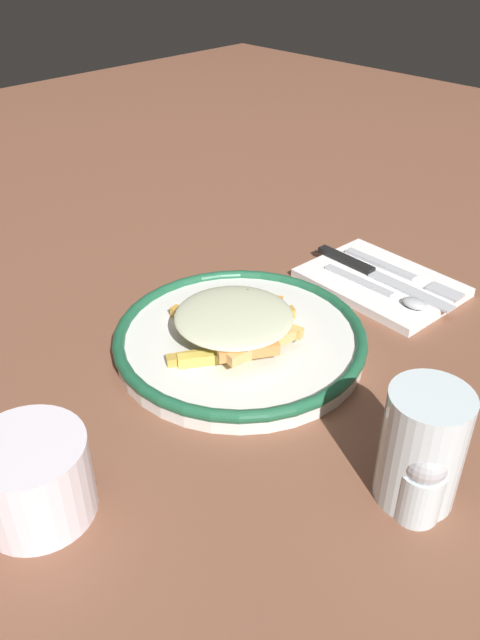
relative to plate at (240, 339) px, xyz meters
name	(u,v)px	position (x,y,z in m)	size (l,w,h in m)	color
ground_plane	(240,349)	(0.00, 0.00, -0.01)	(2.60, 2.60, 0.00)	brown
plate	(240,339)	(0.00, 0.00, 0.00)	(0.28, 0.28, 0.03)	white
fries_heap	(235,323)	(0.01, 0.00, 0.03)	(0.18, 0.18, 0.04)	#E0BD62
napkin	(381,283)	(-0.23, 0.03, -0.01)	(0.14, 0.19, 0.01)	white
fork	(401,273)	(-0.26, 0.04, 0.00)	(0.02, 0.18, 0.01)	silver
knife	(370,271)	(-0.23, 0.01, 0.00)	(0.03, 0.21, 0.01)	black
spoon	(392,294)	(-0.20, 0.07, 0.00)	(0.02, 0.15, 0.01)	silver
water_glass	(422,447)	(0.04, 0.25, 0.04)	(0.07, 0.07, 0.11)	silver
coffee_mug	(32,479)	(0.28, 0.04, 0.02)	(0.12, 0.09, 0.07)	white
salt_shaker	(421,480)	(0.06, 0.26, 0.02)	(0.04, 0.04, 0.08)	silver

